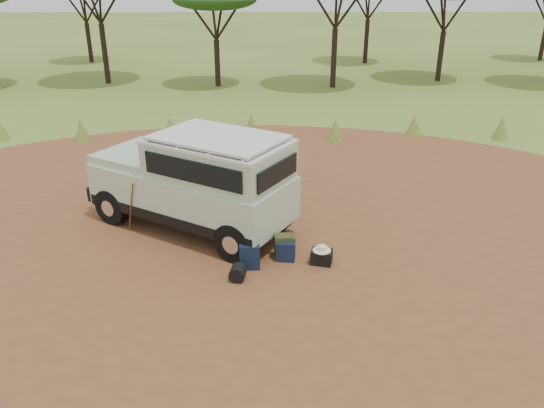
{
  "coord_description": "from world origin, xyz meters",
  "views": [
    {
      "loc": [
        0.56,
        -9.91,
        5.67
      ],
      "look_at": [
        0.67,
        0.58,
        1.0
      ],
      "focal_mm": 35.0,
      "sensor_mm": 36.0,
      "label": 1
    }
  ],
  "objects_px": {
    "walking_staff": "(131,208)",
    "backpack_navy": "(250,256)",
    "safari_vehicle": "(196,183)",
    "duffel_navy": "(286,251)",
    "backpack_olive": "(284,246)",
    "hard_case": "(321,257)",
    "backpack_black": "(230,243)"
  },
  "relations": [
    {
      "from": "duffel_navy",
      "to": "backpack_olive",
      "type": "bearing_deg",
      "value": 120.92
    },
    {
      "from": "backpack_black",
      "to": "hard_case",
      "type": "xyz_separation_m",
      "value": [
        1.93,
        -0.41,
        -0.13
      ]
    },
    {
      "from": "safari_vehicle",
      "to": "backpack_olive",
      "type": "distance_m",
      "value": 2.59
    },
    {
      "from": "walking_staff",
      "to": "hard_case",
      "type": "bearing_deg",
      "value": -68.01
    },
    {
      "from": "walking_staff",
      "to": "backpack_navy",
      "type": "xyz_separation_m",
      "value": [
        2.77,
        -1.61,
        -0.38
      ]
    },
    {
      "from": "backpack_olive",
      "to": "hard_case",
      "type": "bearing_deg",
      "value": -23.68
    },
    {
      "from": "safari_vehicle",
      "to": "backpack_black",
      "type": "xyz_separation_m",
      "value": [
        0.84,
        -1.29,
        -0.86
      ]
    },
    {
      "from": "backpack_navy",
      "to": "duffel_navy",
      "type": "xyz_separation_m",
      "value": [
        0.76,
        0.31,
        -0.05
      ]
    },
    {
      "from": "backpack_black",
      "to": "duffel_navy",
      "type": "distance_m",
      "value": 1.21
    },
    {
      "from": "hard_case",
      "to": "duffel_navy",
      "type": "bearing_deg",
      "value": -178.16
    },
    {
      "from": "backpack_navy",
      "to": "backpack_olive",
      "type": "height_order",
      "value": "backpack_navy"
    },
    {
      "from": "backpack_olive",
      "to": "backpack_navy",
      "type": "bearing_deg",
      "value": -153.87
    },
    {
      "from": "safari_vehicle",
      "to": "backpack_olive",
      "type": "bearing_deg",
      "value": -4.29
    },
    {
      "from": "walking_staff",
      "to": "backpack_olive",
      "type": "relative_size",
      "value": 2.54
    },
    {
      "from": "hard_case",
      "to": "backpack_navy",
      "type": "bearing_deg",
      "value": -159.92
    },
    {
      "from": "backpack_black",
      "to": "duffel_navy",
      "type": "xyz_separation_m",
      "value": [
        1.19,
        -0.24,
        -0.07
      ]
    },
    {
      "from": "safari_vehicle",
      "to": "backpack_olive",
      "type": "relative_size",
      "value": 9.79
    },
    {
      "from": "safari_vehicle",
      "to": "duffel_navy",
      "type": "xyz_separation_m",
      "value": [
        2.02,
        -1.53,
        -0.94
      ]
    },
    {
      "from": "safari_vehicle",
      "to": "backpack_black",
      "type": "height_order",
      "value": "safari_vehicle"
    },
    {
      "from": "walking_staff",
      "to": "backpack_black",
      "type": "bearing_deg",
      "value": -73.37
    },
    {
      "from": "safari_vehicle",
      "to": "backpack_black",
      "type": "bearing_deg",
      "value": -25.57
    },
    {
      "from": "safari_vehicle",
      "to": "backpack_black",
      "type": "relative_size",
      "value": 8.94
    },
    {
      "from": "backpack_black",
      "to": "hard_case",
      "type": "bearing_deg",
      "value": -26.35
    },
    {
      "from": "hard_case",
      "to": "safari_vehicle",
      "type": "bearing_deg",
      "value": 163.05
    },
    {
      "from": "walking_staff",
      "to": "duffel_navy",
      "type": "relative_size",
      "value": 3.08
    },
    {
      "from": "walking_staff",
      "to": "backpack_navy",
      "type": "height_order",
      "value": "walking_staff"
    },
    {
      "from": "duffel_navy",
      "to": "hard_case",
      "type": "relative_size",
      "value": 1.0
    },
    {
      "from": "safari_vehicle",
      "to": "duffel_navy",
      "type": "distance_m",
      "value": 2.7
    },
    {
      "from": "safari_vehicle",
      "to": "hard_case",
      "type": "relative_size",
      "value": 11.84
    },
    {
      "from": "backpack_black",
      "to": "backpack_navy",
      "type": "relative_size",
      "value": 1.07
    },
    {
      "from": "duffel_navy",
      "to": "hard_case",
      "type": "height_order",
      "value": "duffel_navy"
    },
    {
      "from": "backpack_navy",
      "to": "duffel_navy",
      "type": "relative_size",
      "value": 1.25
    }
  ]
}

